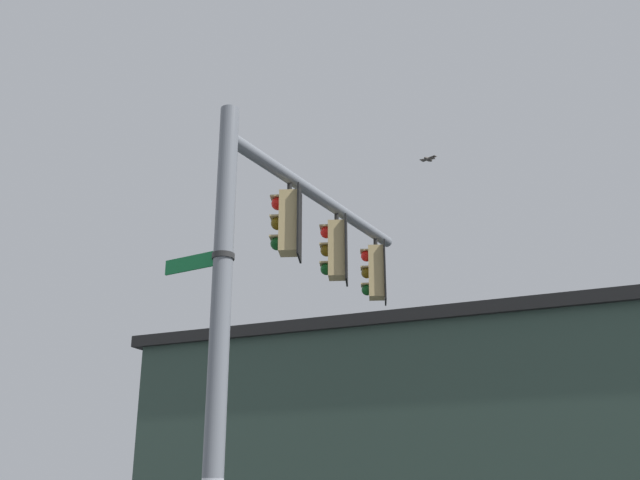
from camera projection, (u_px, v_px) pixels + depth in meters
The scene contains 8 objects.
signal_pole at pixel (218, 368), 9.85m from camera, with size 0.28×0.28×7.81m, color slate.
mast_arm at pixel (321, 198), 13.19m from camera, with size 0.22×0.22×5.40m, color slate.
traffic_light_nearest_pole at pixel (288, 223), 12.08m from camera, with size 0.54×0.49×1.31m.
traffic_light_mid_inner at pixel (336, 250), 13.37m from camera, with size 0.54×0.49×1.31m.
traffic_light_mid_outer at pixel (375, 272), 14.65m from camera, with size 0.54×0.49×1.31m.
street_name_sign at pixel (209, 260), 10.50m from camera, with size 0.64×1.12×0.22m.
bird_flying at pixel (428, 159), 15.51m from camera, with size 0.34×0.34×0.10m.
storefront_building at pixel (438, 462), 19.55m from camera, with size 12.25×16.23×6.48m.
Camera 1 is at (-9.72, -2.09, 2.18)m, focal length 41.62 mm.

